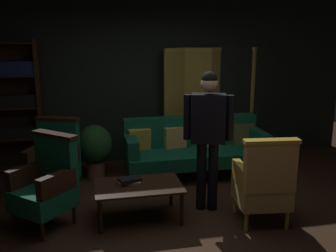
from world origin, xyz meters
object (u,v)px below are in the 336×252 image
Objects in this scene: bookshelf at (11,104)px; book_tan_leather at (130,182)px; folding_screen at (219,100)px; book_black_cloth at (130,179)px; armchair_wing_right at (46,184)px; coffee_table at (138,189)px; potted_plant at (95,148)px; armchair_gilt_accent at (264,183)px; velvet_couch at (194,146)px; armchair_wing_left at (54,160)px; standing_figure at (208,129)px.

book_tan_leather is at bearing -51.29° from bookshelf.
book_black_cloth is (-1.84, -2.17, -0.51)m from folding_screen.
armchair_wing_right is (0.64, -1.95, -0.59)m from bookshelf.
potted_plant is at bearing 107.05° from coffee_table.
book_tan_leather is (0.93, -0.02, -0.05)m from armchair_wing_right.
armchair_gilt_accent is (-0.39, -2.64, -0.50)m from folding_screen.
book_black_cloth is (0.93, -0.02, -0.02)m from armchair_wing_right.
velvet_couch is at bearing -127.00° from folding_screen.
bookshelf is 2.52× the size of potted_plant.
armchair_wing_right is (-1.02, 0.08, 0.12)m from coffee_table.
bookshelf is at bearing 108.33° from armchair_wing_right.
bookshelf is 8.43× the size of book_black_cloth.
armchair_wing_right is 0.93m from book_tan_leather.
book_black_cloth is at bearing -132.63° from velvet_couch.
folding_screen reaches higher than armchair_gilt_accent.
armchair_gilt_accent reaches higher than coffee_table.
book_black_cloth is at bearing 162.18° from armchair_gilt_accent.
velvet_couch is 1.66m from book_black_cloth.
book_tan_leather is at bearing -132.63° from velvet_couch.
armchair_wing_left is 4.08× the size of book_tan_leather.
velvet_couch is 1.25× the size of standing_figure.
armchair_gilt_accent is 0.89m from standing_figure.
armchair_wing_right is (-2.38, 0.48, 0.00)m from armchair_gilt_accent.
armchair_wing_right is (-2.77, -2.15, -0.50)m from folding_screen.
book_black_cloth is at bearing -51.29° from bookshelf.
book_black_cloth is at bearing -130.29° from folding_screen.
velvet_couch is 2.12× the size of coffee_table.
velvet_couch is 2.04× the size of armchair_gilt_accent.
coffee_table is at bearing -50.54° from bookshelf.
book_tan_leather is at bearing -178.52° from standing_figure.
bookshelf is 1.97× the size of armchair_wing_right.
book_black_cloth is (-0.09, 0.06, 0.10)m from coffee_table.
folding_screen reaches higher than velvet_couch.
armchair_gilt_accent is (3.03, -2.43, -0.59)m from bookshelf.
velvet_couch is at bearing -7.26° from potted_plant.
potted_plant is (-1.49, 0.19, 0.01)m from velvet_couch.
armchair_gilt_accent is at bearing -16.67° from coffee_table.
armchair_gilt_accent is at bearing -11.49° from armchair_wing_right.
velvet_couch is 8.72× the size of book_black_cloth.
book_black_cloth is (-1.45, 0.47, -0.02)m from armchair_gilt_accent.
armchair_gilt_accent is (1.36, -0.41, 0.12)m from coffee_table.
armchair_wing_right is 4.28× the size of book_black_cloth.
armchair_wing_right reaches higher than book_black_cloth.
standing_figure is at bearing -46.72° from potted_plant.
velvet_couch is 2.60× the size of potted_plant.
folding_screen reaches higher than armchair_wing_right.
armchair_wing_left is at bearing 136.77° from book_black_cloth.
coffee_table is 0.13m from book_tan_leather.
armchair_gilt_accent and armchair_wing_right have the same top height.
armchair_wing_right is at bearing -149.59° from velvet_couch.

